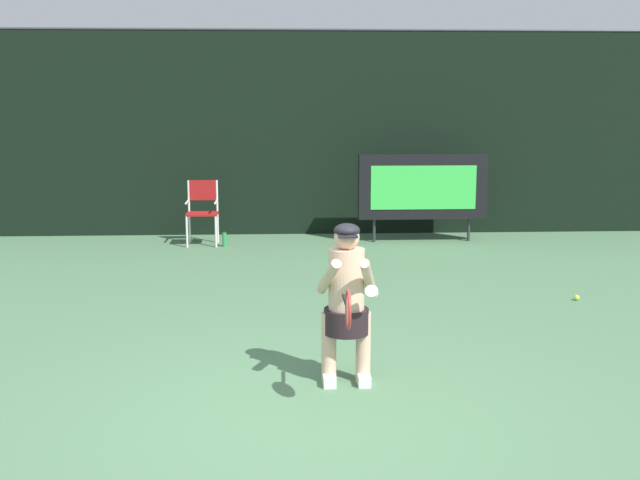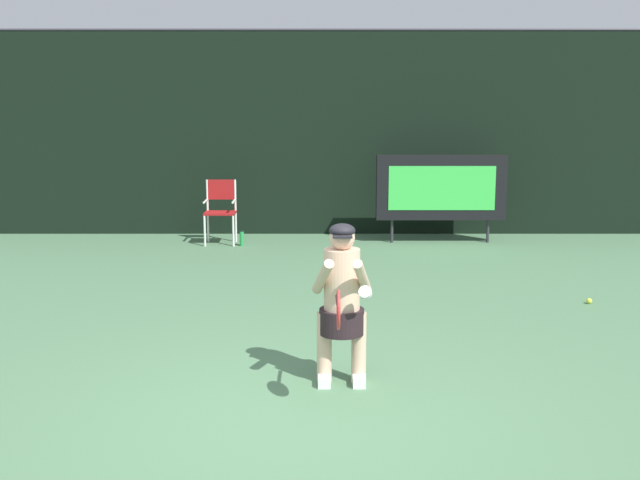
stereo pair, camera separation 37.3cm
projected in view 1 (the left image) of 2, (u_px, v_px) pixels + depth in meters
name	position (u px, v px, depth m)	size (l,w,h in m)	color
ground	(301.00, 429.00, 5.96)	(18.00, 22.00, 0.03)	#4D7652
backdrop_screen	(288.00, 134.00, 14.18)	(18.00, 0.12, 3.66)	black
scoreboard	(422.00, 187.00, 13.53)	(2.20, 0.21, 1.50)	black
umpire_chair	(202.00, 208.00, 13.32)	(0.52, 0.44, 1.08)	white
water_bottle	(224.00, 239.00, 13.20)	(0.07, 0.07, 0.27)	green
tennis_player	(347.00, 299.00, 6.80)	(0.53, 0.60, 1.41)	white
tennis_racket	(348.00, 309.00, 6.12)	(0.03, 0.60, 0.31)	black
tennis_ball_spare	(577.00, 298.00, 9.71)	(0.07, 0.07, 0.07)	#CCDB3D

